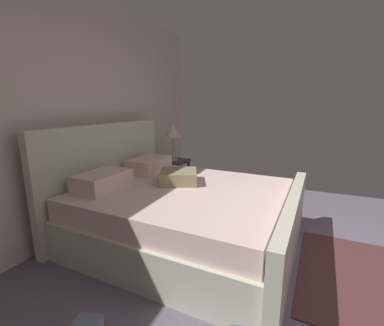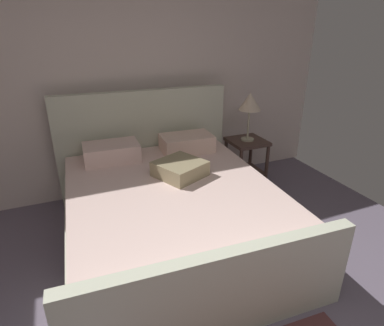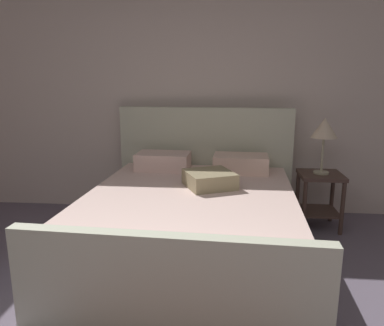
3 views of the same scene
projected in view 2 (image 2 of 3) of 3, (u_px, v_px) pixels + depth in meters
wall_back at (111, 76)px, 3.64m from camera, size 5.47×0.12×2.79m
bed at (169, 207)px, 3.06m from camera, size 2.06×2.35×1.26m
nightstand_right at (246, 155)px, 4.13m from camera, size 0.44×0.44×0.60m
table_lamp_right at (250, 103)px, 3.86m from camera, size 0.27×0.27×0.59m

